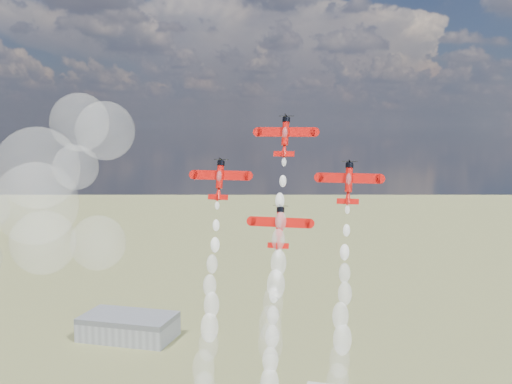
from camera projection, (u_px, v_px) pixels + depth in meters
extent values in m
cube|color=gray|center=(129.00, 329.00, 328.32)|extent=(50.00, 28.00, 10.00)
cube|color=#595B60|center=(128.00, 318.00, 327.59)|extent=(50.00, 28.00, 3.00)
cylinder|color=red|center=(285.00, 133.00, 132.34)|extent=(1.49, 2.92, 5.72)
cylinder|color=black|center=(286.00, 120.00, 132.79)|extent=(1.70, 1.92, 1.48)
cube|color=red|center=(286.00, 132.00, 132.74)|extent=(12.96, 0.80, 2.11)
cube|color=white|center=(271.00, 132.00, 133.76)|extent=(5.10, 0.19, 0.57)
cube|color=white|center=(301.00, 132.00, 131.97)|extent=(5.10, 0.19, 0.57)
cube|color=red|center=(284.00, 154.00, 131.47)|extent=(4.67, 0.44, 1.16)
cube|color=red|center=(283.00, 154.00, 130.68)|extent=(0.15, 2.11, 1.82)
ellipsoid|color=silver|center=(285.00, 133.00, 131.77)|extent=(1.17, 1.71, 2.82)
cone|color=red|center=(284.00, 150.00, 131.70)|extent=(1.49, 2.17, 3.06)
cylinder|color=red|center=(220.00, 176.00, 134.50)|extent=(1.49, 2.92, 5.72)
cylinder|color=black|center=(221.00, 163.00, 134.95)|extent=(1.70, 1.92, 1.48)
cube|color=red|center=(221.00, 175.00, 134.91)|extent=(12.96, 0.80, 2.11)
cube|color=white|center=(206.00, 175.00, 135.92)|extent=(5.10, 0.19, 0.57)
cube|color=white|center=(236.00, 176.00, 134.14)|extent=(5.10, 0.19, 0.57)
cube|color=red|center=(218.00, 197.00, 133.63)|extent=(4.67, 0.44, 1.16)
cube|color=red|center=(217.00, 198.00, 132.84)|extent=(0.15, 2.11, 1.82)
ellipsoid|color=silver|center=(219.00, 176.00, 133.93)|extent=(1.17, 1.71, 2.82)
cone|color=red|center=(218.00, 193.00, 133.86)|extent=(1.49, 2.17, 3.06)
cylinder|color=red|center=(349.00, 179.00, 127.15)|extent=(1.49, 2.92, 5.72)
cylinder|color=black|center=(349.00, 166.00, 127.59)|extent=(1.70, 1.92, 1.48)
cube|color=red|center=(349.00, 178.00, 127.55)|extent=(12.96, 0.80, 2.11)
cube|color=white|center=(333.00, 178.00, 128.57)|extent=(5.10, 0.19, 0.57)
cube|color=white|center=(366.00, 179.00, 126.78)|extent=(5.10, 0.19, 0.57)
cube|color=red|center=(348.00, 201.00, 126.28)|extent=(4.67, 0.44, 1.16)
cube|color=red|center=(347.00, 202.00, 125.48)|extent=(0.15, 2.11, 1.82)
ellipsoid|color=silver|center=(349.00, 179.00, 126.57)|extent=(1.17, 1.71, 2.82)
cone|color=red|center=(348.00, 197.00, 126.51)|extent=(1.49, 2.17, 3.06)
cylinder|color=red|center=(280.00, 224.00, 129.31)|extent=(1.49, 2.92, 5.72)
cylinder|color=black|center=(281.00, 210.00, 129.76)|extent=(1.70, 1.92, 1.48)
cube|color=red|center=(280.00, 222.00, 129.71)|extent=(12.96, 0.80, 2.11)
cube|color=white|center=(265.00, 222.00, 130.73)|extent=(5.10, 0.19, 0.57)
cube|color=white|center=(296.00, 223.00, 128.94)|extent=(5.10, 0.19, 0.57)
cube|color=red|center=(278.00, 246.00, 128.44)|extent=(4.67, 0.44, 1.16)
cube|color=red|center=(277.00, 246.00, 127.65)|extent=(0.15, 2.11, 1.82)
ellipsoid|color=silver|center=(279.00, 224.00, 128.74)|extent=(1.17, 1.71, 2.82)
cone|color=red|center=(278.00, 242.00, 128.67)|extent=(1.49, 2.17, 3.06)
sphere|color=white|center=(284.00, 162.00, 131.42)|extent=(1.04, 1.04, 1.04)
sphere|color=white|center=(283.00, 181.00, 130.57)|extent=(1.50, 1.50, 1.50)
sphere|color=white|center=(280.00, 201.00, 129.85)|extent=(1.96, 1.96, 1.96)
sphere|color=white|center=(281.00, 221.00, 129.32)|extent=(2.42, 2.42, 2.42)
sphere|color=white|center=(278.00, 240.00, 128.83)|extent=(2.88, 2.88, 2.88)
sphere|color=white|center=(279.00, 263.00, 127.82)|extent=(3.34, 3.34, 3.34)
sphere|color=white|center=(276.00, 284.00, 127.13)|extent=(3.80, 3.80, 3.80)
sphere|color=white|center=(273.00, 303.00, 126.87)|extent=(4.26, 4.26, 4.26)
sphere|color=white|center=(270.00, 325.00, 125.83)|extent=(4.72, 4.72, 4.72)
sphere|color=white|center=(271.00, 343.00, 126.09)|extent=(5.18, 5.18, 5.18)
sphere|color=white|center=(217.00, 206.00, 133.55)|extent=(1.04, 1.04, 1.04)
sphere|color=white|center=(216.00, 225.00, 132.84)|extent=(1.50, 1.50, 1.50)
sphere|color=white|center=(215.00, 245.00, 132.06)|extent=(1.96, 1.96, 1.96)
sphere|color=white|center=(212.00, 264.00, 131.29)|extent=(2.42, 2.42, 2.42)
sphere|color=white|center=(210.00, 286.00, 130.91)|extent=(2.88, 2.88, 2.88)
sphere|color=white|center=(212.00, 305.00, 130.23)|extent=(3.34, 3.34, 3.34)
sphere|color=white|center=(209.00, 327.00, 129.53)|extent=(3.80, 3.80, 3.80)
sphere|color=white|center=(209.00, 344.00, 129.14)|extent=(4.26, 4.26, 4.26)
sphere|color=white|center=(204.00, 368.00, 128.09)|extent=(4.72, 4.72, 4.72)
sphere|color=white|center=(347.00, 210.00, 126.04)|extent=(1.04, 1.04, 1.04)
sphere|color=white|center=(347.00, 230.00, 125.41)|extent=(1.50, 1.50, 1.50)
sphere|color=white|center=(345.00, 252.00, 124.96)|extent=(1.96, 1.96, 1.96)
sphere|color=white|center=(345.00, 273.00, 124.28)|extent=(2.42, 2.42, 2.42)
sphere|color=white|center=(345.00, 294.00, 123.41)|extent=(2.88, 2.88, 2.88)
sphere|color=white|center=(340.00, 316.00, 122.66)|extent=(3.34, 3.34, 3.34)
sphere|color=white|center=(342.00, 339.00, 122.18)|extent=(3.80, 3.80, 3.80)
sphere|color=white|center=(340.00, 360.00, 121.93)|extent=(4.26, 4.26, 4.26)
sphere|color=white|center=(338.00, 383.00, 121.15)|extent=(4.72, 4.72, 4.72)
sphere|color=white|center=(278.00, 254.00, 128.38)|extent=(1.04, 1.04, 1.04)
sphere|color=white|center=(277.00, 275.00, 127.49)|extent=(1.50, 1.50, 1.50)
sphere|color=white|center=(274.00, 295.00, 126.88)|extent=(1.96, 1.96, 1.96)
sphere|color=white|center=(273.00, 316.00, 126.12)|extent=(2.42, 2.42, 2.42)
sphere|color=white|center=(272.00, 337.00, 125.39)|extent=(2.88, 2.88, 2.88)
sphere|color=white|center=(270.00, 360.00, 125.02)|extent=(3.34, 3.34, 3.34)
sphere|color=white|center=(270.00, 383.00, 124.69)|extent=(3.80, 3.80, 3.80)
sphere|color=white|center=(76.00, 167.00, 148.35)|extent=(11.26, 11.26, 11.26)
sphere|color=white|center=(36.00, 204.00, 157.10)|extent=(21.87, 21.87, 21.87)
sphere|color=white|center=(80.00, 122.00, 157.84)|extent=(15.44, 15.44, 15.44)
sphere|color=white|center=(43.00, 242.00, 142.97)|extent=(15.45, 15.45, 15.45)
sphere|color=white|center=(98.00, 243.00, 158.28)|extent=(14.62, 14.62, 14.62)
sphere|color=white|center=(38.00, 168.00, 140.81)|extent=(19.44, 19.44, 19.44)
sphere|color=white|center=(105.00, 131.00, 150.85)|extent=(14.90, 14.90, 14.90)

